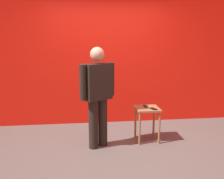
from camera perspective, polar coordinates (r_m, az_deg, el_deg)
The scene contains 6 objects.
ground_plane at distance 4.00m, azimuth 1.07°, elevation -14.83°, with size 12.00×12.00×0.00m, color #59544F.
back_wall_red at distance 5.19m, azimuth -1.35°, elevation 9.54°, with size 5.87×0.12×3.17m, color red.
standing_person at distance 4.02m, azimuth -3.28°, elevation -0.71°, with size 0.61×0.42×1.64m.
side_table at distance 4.43m, azimuth 8.02°, elevation -5.71°, with size 0.40×0.40×0.59m.
cell_phone at distance 4.33m, azimuth 9.38°, elevation -4.35°, with size 0.07×0.14×0.01m, color black.
tv_remote at distance 4.42m, azimuth 7.69°, elevation -3.87°, with size 0.04×0.17×0.02m, color black.
Camera 1 is at (-0.49, -3.53, 1.80)m, focal length 40.25 mm.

